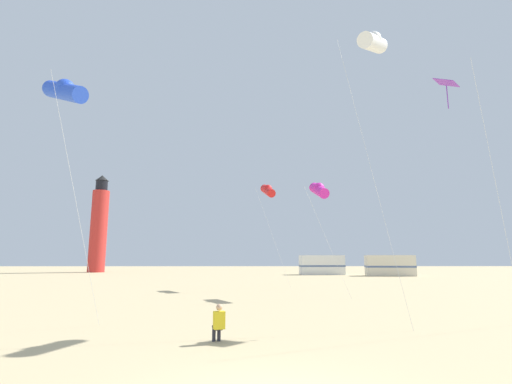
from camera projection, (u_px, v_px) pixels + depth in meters
kite_flyer_standing at (218, 322)px, 11.57m from camera, size 0.44×0.56×1.16m
kite_tube_white at (373, 42)px, 16.97m from camera, size 2.69×2.90×12.79m
kite_diamond_violet at (450, 91)px, 16.39m from camera, size 2.73×2.73×10.31m
kite_tube_blue at (65, 91)px, 15.57m from camera, size 3.14×2.87×10.03m
kite_tube_magenta at (319, 190)px, 25.70m from camera, size 2.86×2.90×7.78m
kite_tube_scarlet at (268, 190)px, 32.21m from camera, size 2.90×3.09×8.87m
lighthouse_distant at (99, 226)px, 65.29m from camera, size 2.80×2.80×16.80m
rv_van_white at (322, 265)px, 55.55m from camera, size 6.55×2.66×2.80m
rv_van_cream at (390, 266)px, 51.92m from camera, size 6.60×2.84×2.80m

